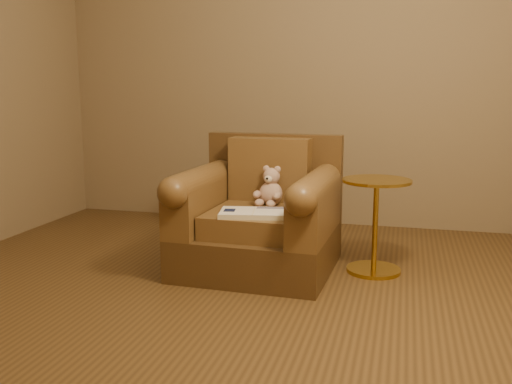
# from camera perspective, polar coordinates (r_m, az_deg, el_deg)

# --- Properties ---
(floor) EXTENTS (4.00, 4.00, 0.00)m
(floor) POSITION_cam_1_polar(r_m,az_deg,el_deg) (3.02, -3.33, -11.37)
(floor) COLOR brown
(floor) RESTS_ON ground
(armchair) EXTENTS (0.94, 0.90, 0.82)m
(armchair) POSITION_cam_1_polar(r_m,az_deg,el_deg) (3.56, 0.38, -2.67)
(armchair) COLOR #4D3419
(armchair) RESTS_ON floor
(teddy_bear) EXTENTS (0.18, 0.21, 0.25)m
(teddy_bear) POSITION_cam_1_polar(r_m,az_deg,el_deg) (3.58, 1.41, 0.19)
(teddy_bear) COLOR tan
(teddy_bear) RESTS_ON armchair
(guidebook) EXTENTS (0.43, 0.30, 0.03)m
(guidebook) POSITION_cam_1_polar(r_m,az_deg,el_deg) (3.29, -0.21, -2.13)
(guidebook) COLOR beige
(guidebook) RESTS_ON armchair
(side_table) EXTENTS (0.41, 0.41, 0.58)m
(side_table) POSITION_cam_1_polar(r_m,az_deg,el_deg) (3.54, 11.84, -3.02)
(side_table) COLOR gold
(side_table) RESTS_ON floor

